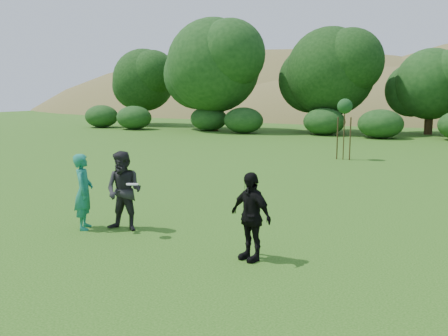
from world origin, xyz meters
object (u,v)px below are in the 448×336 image
(player_black, at_px, (251,216))
(sapling, at_px, (345,108))
(player_grey, at_px, (124,191))
(player_teal, at_px, (84,192))

(player_black, height_order, sapling, sapling)
(player_black, bearing_deg, sapling, 118.59)
(player_black, xyz_separation_m, sapling, (-1.76, 14.89, 1.57))
(player_grey, distance_m, sapling, 14.49)
(player_teal, xyz_separation_m, player_black, (4.33, -0.25, -0.03))
(player_teal, xyz_separation_m, player_grey, (0.92, 0.32, 0.04))
(player_black, bearing_deg, player_grey, -167.72)
(player_teal, distance_m, player_grey, 0.97)
(sapling, bearing_deg, player_teal, -99.96)
(player_grey, xyz_separation_m, sapling, (1.65, 14.31, 1.50))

